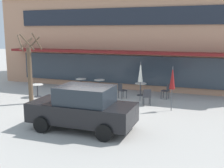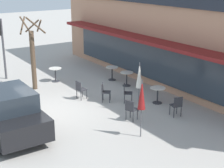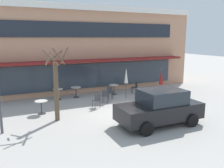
# 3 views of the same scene
# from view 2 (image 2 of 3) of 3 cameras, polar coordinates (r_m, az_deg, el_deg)

# --- Properties ---
(ground_plane) EXTENTS (80.00, 80.00, 0.00)m
(ground_plane) POSITION_cam_2_polar(r_m,az_deg,el_deg) (15.05, -9.86, -4.76)
(ground_plane) COLOR #ADA8A0
(building_facade) EXTENTS (19.25, 9.10, 6.69)m
(building_facade) POSITION_cam_2_polar(r_m,az_deg,el_deg) (20.20, 16.69, 10.39)
(building_facade) COLOR tan
(building_facade) RESTS_ON ground
(cafe_table_near_wall) EXTENTS (0.70, 0.70, 0.76)m
(cafe_table_near_wall) POSITION_cam_2_polar(r_m,az_deg,el_deg) (19.20, 0.01, 2.14)
(cafe_table_near_wall) COLOR #333338
(cafe_table_near_wall) RESTS_ON ground
(cafe_table_streetside) EXTENTS (0.70, 0.70, 0.76)m
(cafe_table_streetside) POSITION_cam_2_polar(r_m,az_deg,el_deg) (15.89, 7.59, -1.42)
(cafe_table_streetside) COLOR #333338
(cafe_table_streetside) RESTS_ON ground
(cafe_table_by_tree) EXTENTS (0.70, 0.70, 0.76)m
(cafe_table_by_tree) POSITION_cam_2_polar(r_m,az_deg,el_deg) (18.21, 2.45, 1.24)
(cafe_table_by_tree) COLOR #333338
(cafe_table_by_tree) RESTS_ON ground
(cafe_table_mid_patio) EXTENTS (0.70, 0.70, 0.76)m
(cafe_table_mid_patio) POSITION_cam_2_polar(r_m,az_deg,el_deg) (19.21, -9.41, 1.90)
(cafe_table_mid_patio) COLOR #333338
(cafe_table_mid_patio) RESTS_ON ground
(patio_umbrella_green_folded) EXTENTS (0.28, 0.28, 2.20)m
(patio_umbrella_green_folded) POSITION_cam_2_polar(r_m,az_deg,el_deg) (14.50, 4.57, 1.40)
(patio_umbrella_green_folded) COLOR #4C4C51
(patio_umbrella_green_folded) RESTS_ON ground
(patio_umbrella_cream_folded) EXTENTS (0.28, 0.28, 2.20)m
(patio_umbrella_cream_folded) POSITION_cam_2_polar(r_m,az_deg,el_deg) (12.20, 4.97, -1.83)
(patio_umbrella_cream_folded) COLOR #4C4C51
(patio_umbrella_cream_folded) RESTS_ON ground
(cafe_chair_0) EXTENTS (0.56, 0.56, 0.89)m
(cafe_chair_0) POSITION_cam_2_polar(r_m,az_deg,el_deg) (15.84, 2.42, -1.31)
(cafe_chair_0) COLOR #333338
(cafe_chair_0) RESTS_ON ground
(cafe_chair_1) EXTENTS (0.52, 0.52, 0.89)m
(cafe_chair_1) POSITION_cam_2_polar(r_m,az_deg,el_deg) (13.92, 3.15, -4.10)
(cafe_chair_1) COLOR #333338
(cafe_chair_1) RESTS_ON ground
(cafe_chair_2) EXTENTS (0.45, 0.45, 0.89)m
(cafe_chair_2) POSITION_cam_2_polar(r_m,az_deg,el_deg) (16.32, -5.30, -0.78)
(cafe_chair_2) COLOR #333338
(cafe_chair_2) RESTS_ON ground
(cafe_chair_3) EXTENTS (0.48, 0.48, 0.89)m
(cafe_chair_3) POSITION_cam_2_polar(r_m,az_deg,el_deg) (14.54, 10.72, -3.41)
(cafe_chair_3) COLOR #333338
(cafe_chair_3) RESTS_ON ground
(cafe_chair_4) EXTENTS (0.56, 0.56, 0.89)m
(cafe_chair_4) POSITION_cam_2_polar(r_m,az_deg,el_deg) (15.95, -1.24, -1.16)
(cafe_chair_4) COLOR #333338
(cafe_chair_4) RESTS_ON ground
(parked_sedan) EXTENTS (4.20, 2.02, 1.76)m
(parked_sedan) POSITION_cam_2_polar(r_m,az_deg,el_deg) (13.23, -16.82, -4.43)
(parked_sedan) COLOR black
(parked_sedan) RESTS_ON ground
(street_tree) EXTENTS (1.24, 1.23, 3.80)m
(street_tree) POSITION_cam_2_polar(r_m,az_deg,el_deg) (17.83, -13.02, 4.73)
(street_tree) COLOR brown
(street_tree) RESTS_ON ground
(traffic_light_pole) EXTENTS (0.26, 0.44, 3.40)m
(traffic_light_pole) POSITION_cam_2_polar(r_m,az_deg,el_deg) (19.97, -18.02, 7.13)
(traffic_light_pole) COLOR #47474C
(traffic_light_pole) RESTS_ON ground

